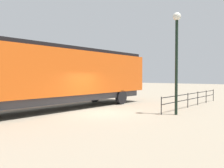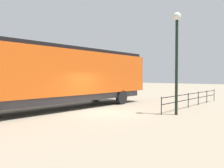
{
  "view_description": "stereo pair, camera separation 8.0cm",
  "coord_description": "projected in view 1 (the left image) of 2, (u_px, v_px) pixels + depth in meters",
  "views": [
    {
      "loc": [
        9.45,
        -10.53,
        2.17
      ],
      "look_at": [
        1.06,
        -0.31,
        1.75
      ],
      "focal_mm": 37.95,
      "sensor_mm": 36.0,
      "label": 1
    },
    {
      "loc": [
        9.51,
        -10.48,
        2.17
      ],
      "look_at": [
        1.06,
        -0.31,
        1.75
      ],
      "focal_mm": 37.95,
      "sensor_mm": 36.0,
      "label": 2
    }
  ],
  "objects": [
    {
      "name": "platform_fence",
      "position": [
        193.0,
        97.0,
        17.19
      ],
      "size": [
        0.05,
        9.82,
        1.03
      ],
      "color": "black",
      "rests_on": "ground_plane"
    },
    {
      "name": "lamp_post",
      "position": [
        177.0,
        47.0,
        13.31
      ],
      "size": [
        0.45,
        0.45,
        5.77
      ],
      "color": "black",
      "rests_on": "ground_plane"
    },
    {
      "name": "ground_plane",
      "position": [
        102.0,
        113.0,
        14.2
      ],
      "size": [
        120.0,
        120.0,
        0.0
      ],
      "primitive_type": "plane",
      "color": "gray"
    },
    {
      "name": "locomotive",
      "position": [
        63.0,
        75.0,
        15.85
      ],
      "size": [
        3.13,
        15.85,
        4.09
      ],
      "color": "#D15114",
      "rests_on": "ground_plane"
    }
  ]
}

